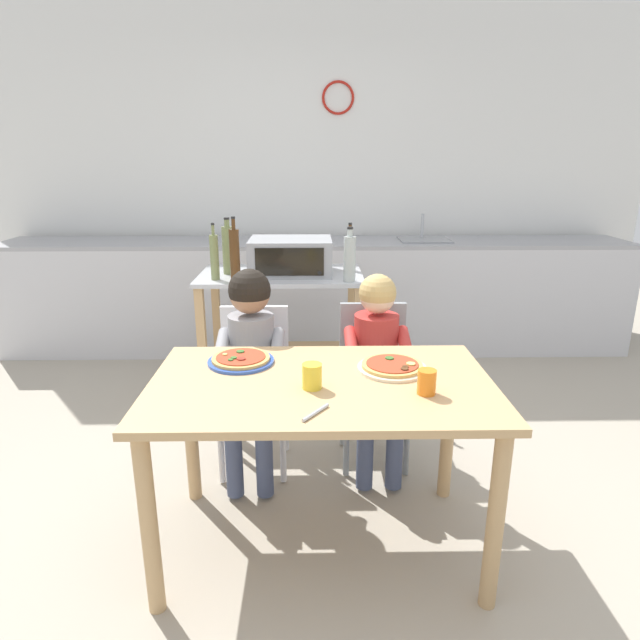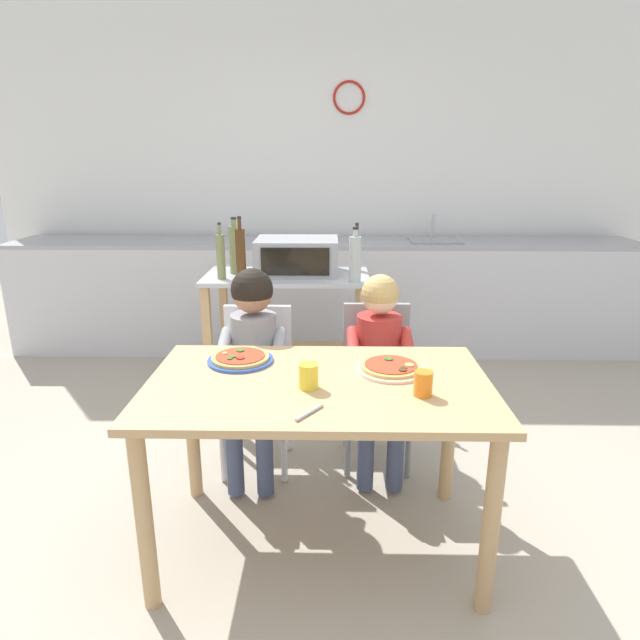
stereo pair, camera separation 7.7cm
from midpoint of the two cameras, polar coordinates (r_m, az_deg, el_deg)
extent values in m
plane|color=#A89E8C|center=(3.37, 0.93, -10.37)|extent=(11.16, 11.16, 0.00)
cube|color=white|center=(4.73, 1.08, 14.56)|extent=(5.58, 0.12, 2.70)
torus|color=red|center=(4.68, 3.61, 22.44)|extent=(0.26, 0.02, 0.26)
cube|color=silver|center=(4.46, 1.01, 2.49)|extent=(5.02, 0.60, 0.87)
cube|color=#9E9EA3|center=(4.37, 1.04, 8.19)|extent=(5.02, 0.60, 0.03)
cube|color=gray|center=(4.45, 12.54, 8.13)|extent=(0.40, 0.33, 0.02)
cylinder|color=#B7BABF|center=(4.56, 12.33, 9.63)|extent=(0.02, 0.02, 0.20)
cube|color=#B7BABF|center=(3.36, -2.80, 4.78)|extent=(1.00, 0.60, 0.02)
cube|color=tan|center=(3.51, -2.68, -3.87)|extent=(0.92, 0.55, 0.02)
cube|color=tan|center=(3.30, -11.05, -3.49)|extent=(0.05, 0.05, 0.83)
cube|color=tan|center=(3.23, 5.21, -3.64)|extent=(0.05, 0.05, 0.83)
cube|color=tan|center=(3.78, -9.45, -0.74)|extent=(0.05, 0.05, 0.83)
cube|color=tan|center=(3.72, 4.66, -0.83)|extent=(0.05, 0.05, 0.83)
cube|color=#999BA0|center=(3.34, -1.77, 6.80)|extent=(0.50, 0.38, 0.21)
cube|color=black|center=(3.15, -1.94, 6.18)|extent=(0.40, 0.01, 0.16)
cylinder|color=black|center=(3.15, 1.25, 5.02)|extent=(0.02, 0.01, 0.02)
cylinder|color=#4C2D14|center=(3.16, -7.70, 6.85)|extent=(0.06, 0.06, 0.30)
cylinder|color=#4C2D14|center=(3.13, -7.83, 10.07)|extent=(0.02, 0.02, 0.06)
cylinder|color=black|center=(3.13, -7.85, 10.72)|extent=(0.02, 0.02, 0.01)
cylinder|color=#4C2D14|center=(3.42, 4.53, 7.01)|extent=(0.05, 0.05, 0.21)
cylinder|color=#4C2D14|center=(3.40, 4.59, 9.40)|extent=(0.02, 0.02, 0.07)
cylinder|color=black|center=(3.40, 4.61, 10.11)|extent=(0.02, 0.02, 0.01)
cylinder|color=olive|center=(3.21, -9.78, 6.60)|extent=(0.05, 0.05, 0.26)
cylinder|color=olive|center=(3.19, -9.92, 9.41)|extent=(0.02, 0.02, 0.06)
cylinder|color=black|center=(3.19, -9.95, 10.03)|extent=(0.02, 0.02, 0.01)
cylinder|color=olive|center=(3.36, -8.34, 7.35)|extent=(0.07, 0.07, 0.29)
cylinder|color=olive|center=(3.34, -8.46, 10.16)|extent=(0.03, 0.03, 0.04)
cylinder|color=black|center=(3.34, -8.48, 10.62)|extent=(0.03, 0.03, 0.01)
cylinder|color=#ADB7B2|center=(3.10, 4.46, 6.40)|extent=(0.07, 0.07, 0.26)
cylinder|color=#ADB7B2|center=(3.08, 4.52, 9.16)|extent=(0.03, 0.03, 0.04)
cylinder|color=black|center=(3.07, 4.53, 9.66)|extent=(0.03, 0.03, 0.01)
cube|color=tan|center=(2.05, 0.93, -6.87)|extent=(1.30, 0.78, 0.03)
cylinder|color=tan|center=(2.04, -17.02, -19.70)|extent=(0.06, 0.06, 0.70)
cylinder|color=tan|center=(2.04, 18.74, -19.91)|extent=(0.06, 0.06, 0.70)
cylinder|color=tan|center=(2.58, -12.55, -11.09)|extent=(0.06, 0.06, 0.70)
cylinder|color=tan|center=(2.58, 14.39, -11.24)|extent=(0.06, 0.06, 0.70)
cube|color=silver|center=(2.72, -6.01, -7.11)|extent=(0.36, 0.36, 0.04)
cube|color=silver|center=(2.80, -5.74, -2.22)|extent=(0.34, 0.03, 0.38)
cylinder|color=silver|center=(2.67, -2.99, -12.79)|extent=(0.03, 0.03, 0.42)
cylinder|color=silver|center=(2.71, -9.48, -12.58)|extent=(0.03, 0.03, 0.42)
cylinder|color=silver|center=(2.94, -2.58, -9.89)|extent=(0.03, 0.03, 0.42)
cylinder|color=silver|center=(2.97, -8.45, -9.75)|extent=(0.03, 0.03, 0.42)
cube|color=gray|center=(2.76, 6.88, -6.77)|extent=(0.36, 0.36, 0.04)
cube|color=gray|center=(2.84, 6.71, -1.96)|extent=(0.34, 0.03, 0.38)
cylinder|color=gray|center=(2.75, 10.21, -12.20)|extent=(0.03, 0.03, 0.42)
cylinder|color=gray|center=(2.72, 3.80, -12.31)|extent=(0.03, 0.03, 0.42)
cylinder|color=gray|center=(3.01, 9.34, -9.44)|extent=(0.03, 0.03, 0.42)
cylinder|color=gray|center=(2.98, 3.54, -9.49)|extent=(0.03, 0.03, 0.42)
cube|color=#424C6B|center=(2.57, -4.85, -7.59)|extent=(0.10, 0.30, 0.10)
cylinder|color=#424C6B|center=(2.57, -5.02, -13.68)|extent=(0.08, 0.08, 0.44)
cube|color=#424C6B|center=(2.59, -7.96, -7.52)|extent=(0.10, 0.30, 0.10)
cylinder|color=#424C6B|center=(2.58, -8.19, -13.57)|extent=(0.08, 0.08, 0.44)
cylinder|color=gray|center=(2.53, -3.52, -3.03)|extent=(0.06, 0.26, 0.15)
cylinder|color=gray|center=(2.56, -9.34, -2.96)|extent=(0.06, 0.26, 0.15)
cylinder|color=gray|center=(2.64, -6.15, -2.95)|extent=(0.22, 0.22, 0.34)
sphere|color=#A37556|center=(2.56, -6.35, 2.85)|extent=(0.19, 0.19, 0.19)
sphere|color=black|center=(2.56, -6.36, 3.23)|extent=(0.20, 0.20, 0.20)
cube|color=#424C6B|center=(2.63, 8.74, -7.18)|extent=(0.10, 0.30, 0.10)
cylinder|color=#424C6B|center=(2.62, 8.87, -13.14)|extent=(0.08, 0.08, 0.44)
cube|color=#424C6B|center=(2.61, 5.67, -7.20)|extent=(0.10, 0.30, 0.10)
cylinder|color=#424C6B|center=(2.61, 5.74, -13.20)|extent=(0.08, 0.08, 0.44)
cylinder|color=#BC332D|center=(2.60, 10.13, -2.91)|extent=(0.06, 0.26, 0.15)
cylinder|color=#BC332D|center=(2.57, 4.39, -2.91)|extent=(0.06, 0.26, 0.15)
cylinder|color=#BC332D|center=(2.69, 7.03, -2.84)|extent=(0.22, 0.22, 0.32)
sphere|color=beige|center=(2.61, 7.23, 2.50)|extent=(0.17, 0.17, 0.17)
sphere|color=tan|center=(2.61, 7.25, 2.83)|extent=(0.18, 0.18, 0.18)
cylinder|color=#3356B7|center=(2.25, -7.44, -4.26)|extent=(0.27, 0.27, 0.01)
cylinder|color=tan|center=(2.24, -7.45, -3.97)|extent=(0.24, 0.24, 0.01)
cylinder|color=#B23D23|center=(2.24, -7.46, -3.78)|extent=(0.20, 0.20, 0.00)
cylinder|color=#DBC666|center=(2.27, -9.10, -3.51)|extent=(0.02, 0.02, 0.01)
cylinder|color=maroon|center=(2.21, -7.44, -3.99)|extent=(0.04, 0.04, 0.01)
cylinder|color=#386628|center=(2.29, -7.48, -3.23)|extent=(0.03, 0.03, 0.01)
cylinder|color=#386628|center=(2.20, -8.55, -4.08)|extent=(0.02, 0.02, 0.01)
cylinder|color=#386628|center=(2.22, -8.20, -3.88)|extent=(0.03, 0.03, 0.01)
cylinder|color=beige|center=(2.16, 8.52, -5.18)|extent=(0.28, 0.28, 0.01)
cylinder|color=tan|center=(2.16, 8.53, -4.89)|extent=(0.24, 0.24, 0.01)
cylinder|color=#B23D23|center=(2.15, 8.54, -4.69)|extent=(0.21, 0.21, 0.00)
cylinder|color=#563319|center=(2.12, 9.89, -5.02)|extent=(0.03, 0.03, 0.01)
cylinder|color=#563319|center=(2.10, 9.79, -5.24)|extent=(0.03, 0.03, 0.01)
cylinder|color=#DBC666|center=(2.15, 10.47, -4.72)|extent=(0.04, 0.04, 0.01)
cylinder|color=#386628|center=(2.20, 8.26, -4.12)|extent=(0.03, 0.03, 0.01)
cylinder|color=orange|center=(1.95, 12.00, -6.60)|extent=(0.07, 0.07, 0.09)
cylinder|color=yellow|center=(1.97, -0.10, -5.95)|extent=(0.07, 0.07, 0.09)
cylinder|color=#B7BABF|center=(1.80, 0.13, -9.77)|extent=(0.09, 0.12, 0.01)
camera|label=1|loc=(0.04, -89.03, 0.30)|focal=30.23mm
camera|label=2|loc=(0.04, 90.97, -0.30)|focal=30.23mm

